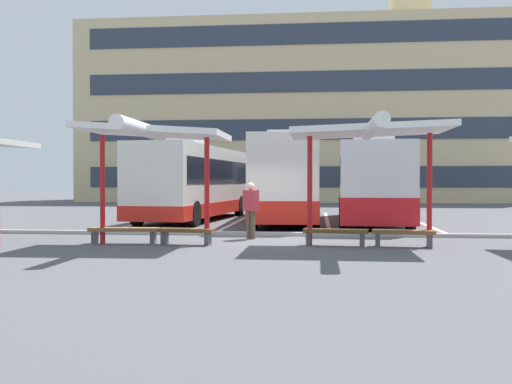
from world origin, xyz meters
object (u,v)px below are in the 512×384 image
coach_bus_0 (195,182)px  waiting_shelter_1 (151,134)px  waiting_shelter_2 (370,133)px  coach_bus_1 (288,181)px  bench_2 (186,233)px  bench_1 (124,231)px  coach_bus_2 (371,185)px  bench_4 (404,234)px  waiting_passenger_0 (251,206)px  bench_3 (335,233)px

coach_bus_0 → waiting_shelter_1: size_ratio=2.46×
waiting_shelter_1 → waiting_shelter_2: (5.89, 0.20, 0.01)m
coach_bus_1 → bench_2: coach_bus_1 is taller
bench_1 → bench_2: bearing=-3.5°
coach_bus_2 → bench_4: bearing=-89.6°
coach_bus_0 → bench_2: (1.90, -10.34, -1.36)m
coach_bus_0 → bench_2: 10.60m
waiting_shelter_1 → bench_1: 2.86m
bench_2 → coach_bus_0: bearing=100.4°
coach_bus_1 → waiting_shelter_2: 10.81m
waiting_shelter_2 → bench_4: bearing=5.8°
coach_bus_0 → waiting_shelter_1: coach_bus_0 is taller
coach_bus_0 → waiting_passenger_0: (3.49, -8.48, -0.70)m
waiting_passenger_0 → coach_bus_2: bearing=60.9°
bench_1 → waiting_passenger_0: (3.39, 1.75, 0.65)m
coach_bus_0 → waiting_shelter_1: 10.72m
coach_bus_0 → waiting_shelter_1: (1.00, -10.59, 1.34)m
bench_4 → waiting_passenger_0: 4.72m
waiting_shelter_1 → bench_2: (0.90, 0.25, -2.70)m
coach_bus_0 → waiting_shelter_2: coach_bus_0 is taller
coach_bus_2 → waiting_shelter_1: 11.90m
waiting_passenger_0 → bench_4: bearing=-22.9°
bench_4 → coach_bus_2: bearing=90.4°
waiting_shelter_1 → waiting_shelter_2: bearing=2.0°
waiting_passenger_0 → coach_bus_1: bearing=85.4°
bench_1 → waiting_shelter_2: size_ratio=0.41×
waiting_shelter_2 → waiting_shelter_1: bearing=-178.0°
waiting_shelter_1 → waiting_passenger_0: waiting_shelter_1 is taller
coach_bus_2 → waiting_passenger_0: 8.72m
coach_bus_0 → coach_bus_1: size_ratio=0.88×
bench_1 → coach_bus_1: bearing=68.3°
waiting_shelter_1 → bench_1: (-0.90, 0.36, -2.69)m
bench_2 → bench_1: bearing=176.5°
coach_bus_2 → bench_3: 9.55m
bench_1 → waiting_passenger_0: bearing=27.3°
waiting_shelter_2 → bench_2: bearing=179.4°
waiting_shelter_1 → waiting_shelter_2: size_ratio=0.94×
bench_2 → waiting_shelter_2: 5.68m
coach_bus_0 → waiting_shelter_2: (6.89, -10.39, 1.35)m
coach_bus_1 → waiting_passenger_0: (-0.69, -8.48, -0.78)m
bench_1 → bench_2: same height
bench_3 → waiting_passenger_0: 3.10m
coach_bus_1 → bench_1: size_ratio=6.34×
bench_1 → waiting_shelter_2: waiting_shelter_2 is taller
coach_bus_2 → waiting_shelter_1: bearing=-124.7°
waiting_shelter_1 → bench_4: size_ratio=2.66×
coach_bus_0 → bench_4: bearing=-52.9°
coach_bus_1 → bench_1: (-4.07, -10.23, -1.43)m
bench_2 → bench_4: same height
bench_1 → coach_bus_0: bearing=90.6°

